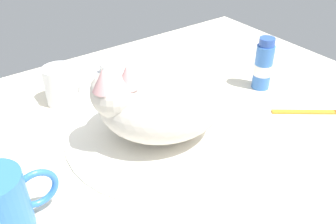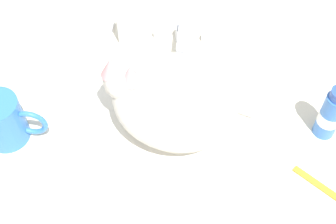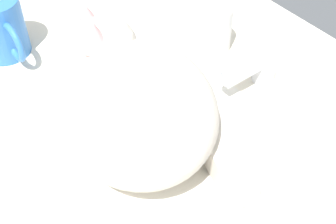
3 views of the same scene
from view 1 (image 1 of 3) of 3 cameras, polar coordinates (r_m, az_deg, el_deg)
name	(u,v)px [view 1 (image 1 of 3)]	position (r cm, az deg, el deg)	size (l,w,h in cm)	color
ground_plane	(163,139)	(73.17, -0.73, -4.19)	(110.00, 82.50, 3.00)	silver
sink_basin	(163,131)	(71.99, -0.75, -2.99)	(37.28, 37.28, 0.86)	white
faucet	(107,78)	(87.26, -9.31, 5.22)	(13.47, 10.48, 5.47)	silver
cat	(158,99)	(67.67, -1.49, 2.07)	(30.60, 26.32, 16.15)	beige
coffee_mug	(1,204)	(56.92, -24.16, -12.74)	(12.61, 8.13, 9.92)	#3372C6
rinse_cup	(61,85)	(82.72, -16.07, 3.95)	(6.76, 6.76, 8.28)	white
soap_dish	(13,106)	(85.83, -22.64, 0.91)	(9.00, 6.40, 1.20)	white
soap_bar	(11,99)	(84.99, -22.89, 1.88)	(6.95, 4.11, 2.21)	white
toothpaste_bottle	(263,65)	(87.13, 14.35, 6.93)	(4.14, 4.14, 12.16)	#3870C6
toothbrush	(315,111)	(83.51, 21.51, 0.17)	(13.43, 10.53, 1.60)	orange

